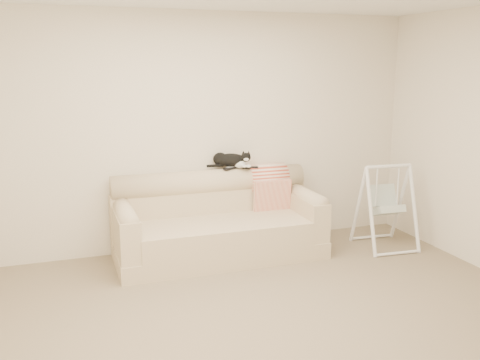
% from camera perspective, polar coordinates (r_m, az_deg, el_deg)
% --- Properties ---
extents(ground_plane, '(5.00, 5.00, 0.00)m').
position_cam_1_polar(ground_plane, '(4.48, 2.80, -14.84)').
color(ground_plane, '#70614D').
rests_on(ground_plane, ground).
extents(room_shell, '(5.04, 4.04, 2.60)m').
position_cam_1_polar(room_shell, '(4.02, 3.03, 4.92)').
color(room_shell, beige).
rests_on(room_shell, ground).
extents(sofa, '(2.20, 0.93, 0.90)m').
position_cam_1_polar(sofa, '(5.79, -2.44, -4.70)').
color(sofa, beige).
rests_on(sofa, ground).
extents(remote_a, '(0.18, 0.12, 0.03)m').
position_cam_1_polar(remote_a, '(5.93, -1.01, 1.30)').
color(remote_a, black).
rests_on(remote_a, sofa).
extents(remote_b, '(0.18, 0.08, 0.02)m').
position_cam_1_polar(remote_b, '(5.98, 1.11, 1.36)').
color(remote_b, black).
rests_on(remote_b, sofa).
extents(tuxedo_cat, '(0.49, 0.33, 0.20)m').
position_cam_1_polar(tuxedo_cat, '(5.95, -0.99, 2.15)').
color(tuxedo_cat, black).
rests_on(tuxedo_cat, sofa).
extents(throw_blanket, '(0.44, 0.38, 0.58)m').
position_cam_1_polar(throw_blanket, '(6.12, 2.95, -0.15)').
color(throw_blanket, '#BD3B23').
rests_on(throw_blanket, sofa).
extents(baby_swing, '(0.62, 0.66, 0.96)m').
position_cam_1_polar(baby_swing, '(6.24, 15.28, -2.69)').
color(baby_swing, white).
rests_on(baby_swing, ground).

